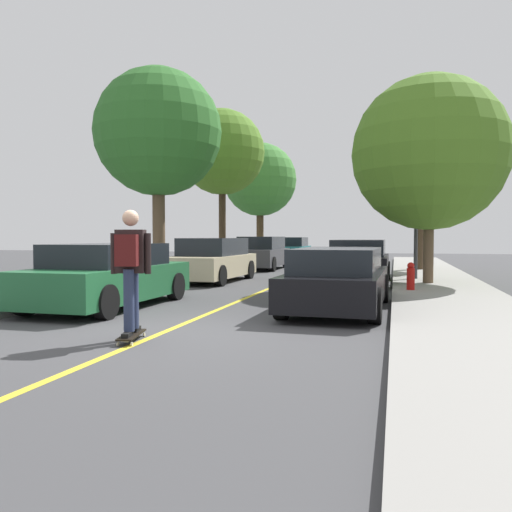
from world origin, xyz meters
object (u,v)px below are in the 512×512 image
object	(u,v)px
parked_car_right_near	(359,261)
street_tree_left_nearest	(158,133)
parked_car_left_farthest	(291,250)
street_tree_right_nearest	(430,153)
parked_car_left_far	(262,253)
street_tree_right_near	(420,157)
street_tree_left_near	(222,153)
parked_car_right_nearest	(338,279)
parked_car_left_near	(212,260)
skateboard	(132,335)
parked_car_left_nearest	(108,276)
fire_hydrant	(411,276)
skateboarder	(130,264)
street_tree_left_far	(260,180)
streetlamp	(416,186)

from	to	relation	value
parked_car_right_near	street_tree_left_nearest	bearing A→B (deg)	-176.50
parked_car_left_farthest	street_tree_right_nearest	bearing A→B (deg)	-63.79
parked_car_left_far	street_tree_right_near	size ratio (longest dim) A/B	0.67
street_tree_left_near	street_tree_right_near	size ratio (longest dim) A/B	1.14
parked_car_left_far	parked_car_right_near	size ratio (longest dim) A/B	1.01
street_tree_left_near	street_tree_right_near	world-z (taller)	street_tree_left_near
parked_car_right_nearest	street_tree_left_near	xyz separation A→B (m)	(-6.80, 12.88, 4.81)
parked_car_left_near	parked_car_right_nearest	size ratio (longest dim) A/B	1.00
parked_car_left_near	parked_car_right_near	world-z (taller)	parked_car_left_near
parked_car_left_near	parked_car_right_near	size ratio (longest dim) A/B	1.03
street_tree_right_nearest	skateboard	world-z (taller)	street_tree_right_nearest
parked_car_left_near	skateboard	world-z (taller)	parked_car_left_near
parked_car_right_near	street_tree_left_near	size ratio (longest dim) A/B	0.58
street_tree_right_near	parked_car_left_farthest	bearing A→B (deg)	132.79
parked_car_left_nearest	parked_car_left_near	size ratio (longest dim) A/B	1.01
fire_hydrant	skateboarder	distance (m)	8.19
street_tree_right_nearest	skateboarder	bearing A→B (deg)	-116.14
street_tree_left_far	skateboard	distance (m)	24.78
street_tree_left_nearest	street_tree_right_nearest	size ratio (longest dim) A/B	1.19
parked_car_left_nearest	streetlamp	world-z (taller)	streetlamp
parked_car_right_near	streetlamp	bearing A→B (deg)	14.70
parked_car_right_nearest	fire_hydrant	world-z (taller)	parked_car_right_nearest
street_tree_left_far	street_tree_right_near	world-z (taller)	street_tree_left_far
street_tree_right_nearest	parked_car_left_nearest	bearing A→B (deg)	-137.89
fire_hydrant	streetlamp	world-z (taller)	streetlamp
fire_hydrant	parked_car_right_near	bearing A→B (deg)	114.88
parked_car_left_far	street_tree_right_near	distance (m)	7.91
street_tree_left_far	street_tree_right_nearest	size ratio (longest dim) A/B	1.16
parked_car_left_far	parked_car_right_near	xyz separation A→B (m)	(4.75, -5.97, -0.04)
parked_car_right_near	street_tree_left_near	xyz separation A→B (m)	(-6.80, 6.46, 4.75)
parked_car_left_far	skateboard	size ratio (longest dim) A/B	4.99
street_tree_left_nearest	streetlamp	bearing A→B (deg)	5.84
parked_car_left_farthest	streetlamp	xyz separation A→B (m)	(6.51, -12.34, 2.41)
street_tree_left_far	parked_car_right_near	bearing A→B (deg)	-63.45
parked_car_left_farthest	parked_car_right_near	bearing A→B (deg)	-69.61
parked_car_left_nearest	fire_hydrant	bearing A→B (deg)	32.23
street_tree_left_near	street_tree_left_far	xyz separation A→B (m)	(-0.00, 7.15, -0.54)
parked_car_left_near	street_tree_right_nearest	size ratio (longest dim) A/B	0.74
streetlamp	parked_car_right_near	bearing A→B (deg)	-165.30
parked_car_left_nearest	skateboard	world-z (taller)	parked_car_left_nearest
parked_car_left_near	fire_hydrant	size ratio (longest dim) A/B	6.32
parked_car_right_nearest	parked_car_right_near	distance (m)	6.42
street_tree_left_near	fire_hydrant	size ratio (longest dim) A/B	10.47
parked_car_left_far	skateboard	distance (m)	16.45
parked_car_right_nearest	street_tree_left_nearest	size ratio (longest dim) A/B	0.62
parked_car_left_nearest	parked_car_left_far	xyz separation A→B (m)	(-0.00, 13.15, 0.07)
parked_car_right_near	parked_car_right_nearest	bearing A→B (deg)	-90.00
street_tree_left_nearest	fire_hydrant	xyz separation A→B (m)	(8.30, -2.82, -4.57)
skateboard	skateboarder	world-z (taller)	skateboarder
parked_car_left_nearest	skateboarder	bearing A→B (deg)	-54.82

